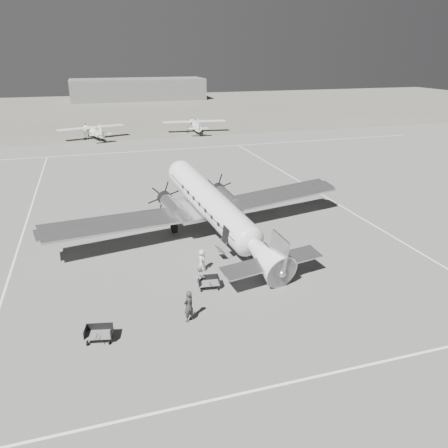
{
  "coord_description": "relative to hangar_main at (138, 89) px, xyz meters",
  "views": [
    {
      "loc": [
        -11.59,
        -28.74,
        14.52
      ],
      "look_at": [
        -2.44,
        1.08,
        2.2
      ],
      "focal_mm": 35.0,
      "sensor_mm": 36.0,
      "label": 1
    }
  ],
  "objects": [
    {
      "name": "taxi_line_left",
      "position": [
        -23.0,
        -110.0,
        -3.29
      ],
      "size": [
        0.15,
        60.0,
        0.01
      ],
      "primitive_type": "cube",
      "color": "white",
      "rests_on": "ground"
    },
    {
      "name": "dc3_airliner",
      "position": [
        -7.44,
        -116.92,
        -0.72
      ],
      "size": [
        30.34,
        23.85,
        5.17
      ],
      "primitive_type": null,
      "rotation": [
        0.0,
        0.0,
        0.2
      ],
      "color": "#BDBDC0",
      "rests_on": "ground"
    },
    {
      "name": "ground",
      "position": [
        -5.0,
        -120.0,
        -3.3
      ],
      "size": [
        260.0,
        260.0,
        0.0
      ],
      "primitive_type": "plane",
      "color": "slate",
      "rests_on": "ground"
    },
    {
      "name": "light_plane_left",
      "position": [
        -16.04,
        -67.45,
        -2.07
      ],
      "size": [
        14.06,
        12.55,
        2.45
      ],
      "primitive_type": null,
      "rotation": [
        0.0,
        0.0,
        0.29
      ],
      "color": "silver",
      "rests_on": "ground"
    },
    {
      "name": "light_plane_right",
      "position": [
        2.93,
        -65.99,
        -2.04
      ],
      "size": [
        13.02,
        10.96,
        2.51
      ],
      "primitive_type": null,
      "rotation": [
        0.0,
        0.0,
        -0.1
      ],
      "color": "silver",
      "rests_on": "ground"
    },
    {
      "name": "passenger",
      "position": [
        -9.95,
        -121.8,
        -2.49
      ],
      "size": [
        0.79,
        0.93,
        1.63
      ],
      "primitive_type": "imported",
      "rotation": [
        0.0,
        0.0,
        1.17
      ],
      "color": "silver",
      "rests_on": "ground"
    },
    {
      "name": "baggage_cart_far",
      "position": [
        -17.26,
        -128.05,
        -2.87
      ],
      "size": [
        1.7,
        1.36,
        0.85
      ],
      "primitive_type": null,
      "rotation": [
        0.0,
        0.0,
        -0.21
      ],
      "color": "#5E5E5E",
      "rests_on": "ground"
    },
    {
      "name": "taxi_line_right",
      "position": [
        7.0,
        -120.0,
        -3.29
      ],
      "size": [
        0.15,
        80.0,
        0.01
      ],
      "primitive_type": "cube",
      "color": "white",
      "rests_on": "ground"
    },
    {
      "name": "hangar_main",
      "position": [
        0.0,
        0.0,
        0.0
      ],
      "size": [
        42.0,
        14.0,
        6.6
      ],
      "color": "#5D5D5D",
      "rests_on": "ground"
    },
    {
      "name": "ground_crew",
      "position": [
        -12.23,
        -127.61,
        -2.32
      ],
      "size": [
        0.85,
        0.77,
        1.95
      ],
      "primitive_type": "imported",
      "rotation": [
        0.0,
        0.0,
        3.68
      ],
      "color": "#2E2E2E",
      "rests_on": "ground"
    },
    {
      "name": "grass_infield",
      "position": [
        -5.0,
        -25.0,
        -3.3
      ],
      "size": [
        260.0,
        90.0,
        0.01
      ],
      "primitive_type": "cube",
      "color": "#625F52",
      "rests_on": "ground"
    },
    {
      "name": "taxi_line_near",
      "position": [
        -5.0,
        -134.0,
        -3.29
      ],
      "size": [
        60.0,
        0.15,
        0.01
      ],
      "primitive_type": "cube",
      "color": "white",
      "rests_on": "ground"
    },
    {
      "name": "taxi_line_horizon",
      "position": [
        -5.0,
        -80.0,
        -3.29
      ],
      "size": [
        90.0,
        0.15,
        0.01
      ],
      "primitive_type": "cube",
      "color": "white",
      "rests_on": "ground"
    },
    {
      "name": "baggage_cart_near",
      "position": [
        -10.16,
        -124.36,
        -2.89
      ],
      "size": [
        1.57,
        1.2,
        0.83
      ],
      "primitive_type": null,
      "rotation": [
        0.0,
        0.0,
        -0.12
      ],
      "color": "#5E5E5E",
      "rests_on": "ground"
    },
    {
      "name": "ramp_agent",
      "position": [
        -10.59,
        -123.89,
        -2.55
      ],
      "size": [
        0.61,
        0.76,
        1.5
      ],
      "primitive_type": "imported",
      "rotation": [
        0.0,
        0.0,
        1.52
      ],
      "color": "#ACACAA",
      "rests_on": "ground"
    }
  ]
}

